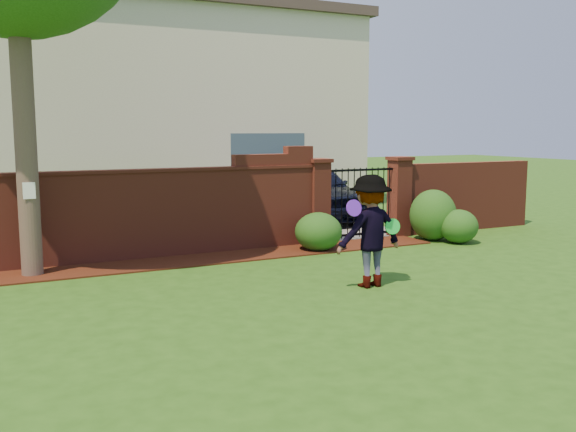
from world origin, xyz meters
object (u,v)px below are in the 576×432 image
man (371,231)px  frisbee_green (392,226)px  car (314,191)px  frisbee_purple (354,208)px

man → frisbee_green: (0.33, -0.12, 0.07)m
car → frisbee_green: (-2.55, -7.22, 0.18)m
car → frisbee_purple: (-3.30, -7.24, 0.52)m
frisbee_green → frisbee_purple: bearing=-178.8°
man → frisbee_purple: (-0.41, -0.14, 0.41)m
frisbee_purple → man: bearing=18.1°
car → man: size_ratio=2.59×
frisbee_purple → frisbee_green: 0.82m
frisbee_purple → car: bearing=65.5°
man → car: bearing=-113.8°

